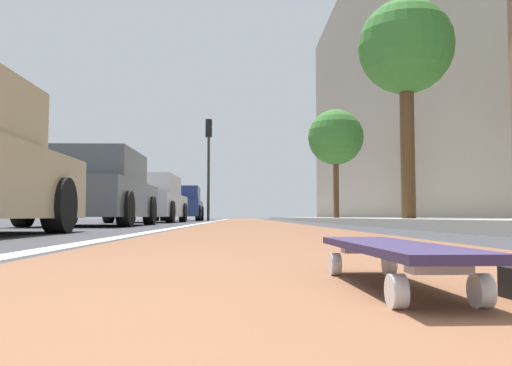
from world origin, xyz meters
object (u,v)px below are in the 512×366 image
Objects in this scene: traffic_light at (209,151)px; street_tree_mid at (406,50)px; parked_car_far at (149,200)px; skateboard at (392,252)px; parked_car_end at (180,204)px; street_tree_far at (336,138)px; parked_car_mid at (94,190)px.

street_tree_mid is (-12.69, -5.03, 0.65)m from traffic_light.
skateboard is at bearing -168.06° from parked_car_far.
skateboard is 0.19× the size of traffic_light.
parked_car_end reaches higher than skateboard.
parked_car_far is 0.94× the size of street_tree_mid.
street_tree_far reaches higher than skateboard.
parked_car_end is at bearing -1.77° from parked_car_far.
street_tree_mid is 8.67m from street_tree_far.
traffic_light is at bearing -6.31° from parked_car_mid.
parked_car_mid is 0.91× the size of parked_car_far.
skateboard is 22.88m from traffic_light.
skateboard is at bearing -175.31° from traffic_light.
street_tree_mid is (0.54, -6.49, 3.07)m from parked_car_mid.
traffic_light is at bearing 51.18° from street_tree_far.
traffic_light is (6.98, -1.45, 2.42)m from parked_car_far.
traffic_light is at bearing -11.72° from parked_car_far.
parked_car_far is 6.70m from parked_car_end.
parked_car_end is 7.70m from street_tree_far.
street_tree_far is at bearing -65.57° from parked_car_far.
skateboard is 15.98m from parked_car_far.
skateboard is 0.18× the size of parked_car_far.
traffic_light reaches higher than parked_car_end.
parked_car_mid is 12.94m from parked_car_end.
parked_car_far is 1.08× the size of street_tree_far.
street_tree_mid is at bearing 180.00° from street_tree_far.
parked_car_far is at bearing 11.94° from skateboard.
street_tree_far is at bearing -0.00° from street_tree_mid.
parked_car_end is (6.69, -0.21, 0.01)m from parked_car_far.
traffic_light is at bearing -76.87° from parked_car_end.
skateboard is 0.17× the size of street_tree_mid.
parked_car_mid is at bearing 94.77° from street_tree_mid.
parked_car_end is (22.31, 3.10, 0.63)m from skateboard.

